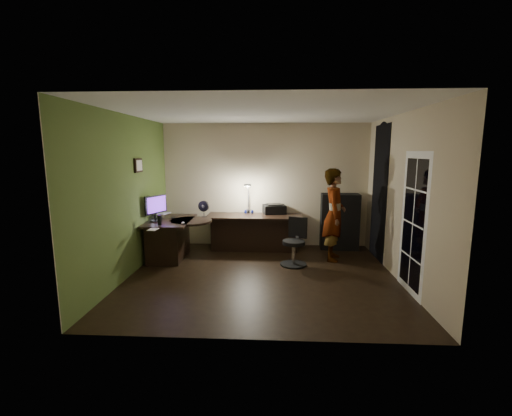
{
  "coord_description": "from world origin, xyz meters",
  "views": [
    {
      "loc": [
        0.2,
        -5.55,
        2.1
      ],
      "look_at": [
        -0.15,
        1.05,
        1.0
      ],
      "focal_mm": 24.0,
      "sensor_mm": 36.0,
      "label": 1
    }
  ],
  "objects_px": {
    "desk_left": "(171,239)",
    "desk_right": "(254,233)",
    "monitor": "(155,212)",
    "person": "(334,215)",
    "office_chair": "(294,242)",
    "cabinet": "(340,221)"
  },
  "relations": [
    {
      "from": "office_chair",
      "to": "desk_right",
      "type": "bearing_deg",
      "value": 153.22
    },
    {
      "from": "desk_right",
      "to": "cabinet",
      "type": "bearing_deg",
      "value": 7.45
    },
    {
      "from": "monitor",
      "to": "person",
      "type": "bearing_deg",
      "value": 28.07
    },
    {
      "from": "desk_left",
      "to": "monitor",
      "type": "bearing_deg",
      "value": -148.73
    },
    {
      "from": "desk_left",
      "to": "cabinet",
      "type": "bearing_deg",
      "value": 11.65
    },
    {
      "from": "desk_right",
      "to": "monitor",
      "type": "distance_m",
      "value": 2.1
    },
    {
      "from": "office_chair",
      "to": "desk_left",
      "type": "bearing_deg",
      "value": -163.8
    },
    {
      "from": "desk_right",
      "to": "person",
      "type": "xyz_separation_m",
      "value": [
        1.58,
        -0.56,
        0.51
      ]
    },
    {
      "from": "cabinet",
      "to": "person",
      "type": "xyz_separation_m",
      "value": [
        -0.26,
        -0.78,
        0.29
      ]
    },
    {
      "from": "desk_right",
      "to": "office_chair",
      "type": "height_order",
      "value": "office_chair"
    },
    {
      "from": "desk_left",
      "to": "desk_right",
      "type": "bearing_deg",
      "value": 19.3
    },
    {
      "from": "desk_left",
      "to": "desk_right",
      "type": "height_order",
      "value": "desk_left"
    },
    {
      "from": "desk_left",
      "to": "person",
      "type": "xyz_separation_m",
      "value": [
        3.19,
        0.07,
        0.51
      ]
    },
    {
      "from": "desk_left",
      "to": "monitor",
      "type": "relative_size",
      "value": 2.43
    },
    {
      "from": "office_chair",
      "to": "monitor",
      "type": "bearing_deg",
      "value": -159.71
    },
    {
      "from": "cabinet",
      "to": "office_chair",
      "type": "distance_m",
      "value": 1.59
    },
    {
      "from": "desk_left",
      "to": "office_chair",
      "type": "xyz_separation_m",
      "value": [
        2.4,
        -0.33,
        0.06
      ]
    },
    {
      "from": "desk_left",
      "to": "office_chair",
      "type": "relative_size",
      "value": 1.51
    },
    {
      "from": "monitor",
      "to": "cabinet",
      "type": "bearing_deg",
      "value": 39.54
    },
    {
      "from": "cabinet",
      "to": "monitor",
      "type": "bearing_deg",
      "value": -161.91
    },
    {
      "from": "office_chair",
      "to": "person",
      "type": "xyz_separation_m",
      "value": [
        0.79,
        0.4,
        0.45
      ]
    },
    {
      "from": "desk_left",
      "to": "person",
      "type": "relative_size",
      "value": 0.75
    }
  ]
}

